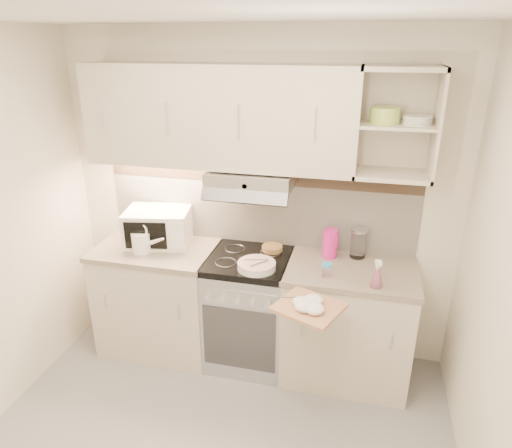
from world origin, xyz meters
The scene contains 16 objects.
room_shell centered at (0.00, 0.37, 1.63)m, with size 3.04×2.84×2.52m.
base_cabinet_left centered at (-0.75, 1.10, 0.43)m, with size 0.90×0.60×0.86m, color beige.
worktop_left centered at (-0.75, 1.10, 0.88)m, with size 0.92×0.62×0.04m, color gray.
base_cabinet_right centered at (0.75, 1.10, 0.43)m, with size 0.90×0.60×0.86m, color beige.
worktop_right centered at (0.75, 1.10, 0.88)m, with size 0.92×0.62×0.04m, color gray.
electric_range centered at (0.00, 1.10, 0.45)m, with size 0.60×0.60×0.90m.
microwave centered at (-0.75, 1.19, 1.04)m, with size 0.54×0.44×0.27m.
watering_can centered at (-0.80, 1.01, 0.99)m, with size 0.28×0.15×0.24m.
plate_stack centered at (0.10, 0.94, 0.93)m, with size 0.27×0.27×0.06m.
bread_loaf centered at (0.14, 1.26, 0.92)m, with size 0.16×0.16×0.04m, color #B47045.
pink_pitcher centered at (0.58, 1.25, 1.01)m, with size 0.12×0.11×0.22m.
glass_jar centered at (0.78, 1.30, 1.01)m, with size 0.12×0.12×0.22m.
spice_jar centered at (0.59, 0.95, 0.95)m, with size 0.07×0.07×0.10m.
spray_bottle centered at (0.91, 0.88, 0.98)m, with size 0.08×0.08×0.21m.
cutting_board centered at (0.52, 0.58, 0.87)m, with size 0.37×0.34×0.02m, color tan.
dish_towel centered at (0.51, 0.56, 0.91)m, with size 0.22×0.19×0.06m, color silver, non-canonical shape.
Camera 1 is at (0.77, -1.83, 2.40)m, focal length 32.00 mm.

